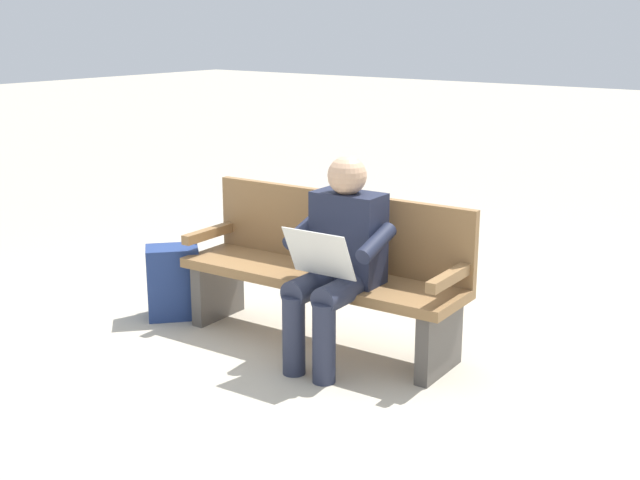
% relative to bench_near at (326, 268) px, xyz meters
% --- Properties ---
extents(ground_plane, '(40.00, 40.00, 0.00)m').
position_rel_bench_near_xyz_m(ground_plane, '(-0.00, 0.07, -0.46)').
color(ground_plane, '#B7AD99').
extents(bench_near, '(1.82, 0.57, 0.90)m').
position_rel_bench_near_xyz_m(bench_near, '(0.00, 0.00, 0.00)').
color(bench_near, olive).
rests_on(bench_near, ground).
extents(person_seated, '(0.58, 0.59, 1.18)m').
position_rel_bench_near_xyz_m(person_seated, '(-0.25, 0.22, 0.17)').
color(person_seated, '#1E2338').
rests_on(person_seated, ground).
extents(backpack, '(0.40, 0.41, 0.48)m').
position_rel_bench_near_xyz_m(backpack, '(1.05, 0.27, -0.22)').
color(backpack, navy).
rests_on(backpack, ground).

